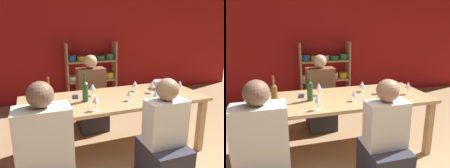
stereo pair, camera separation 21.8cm
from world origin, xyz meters
TOP-DOWN VIEW (x-y plane):
  - wall_back_red at (0.00, 3.83)m, footprint 8.80×0.06m
  - shelf_unit at (0.26, 3.63)m, footprint 1.14×0.30m
  - dining_table at (-0.05, 1.41)m, footprint 2.34×0.91m
  - mixing_bowl at (0.74, 1.57)m, footprint 0.24×0.24m
  - wine_bottle_green at (-0.86, 1.41)m, footprint 0.07×0.07m
  - wine_bottle_dark at (-0.44, 1.39)m, footprint 0.07×0.07m
  - wine_glass_white_a at (-0.41, 1.06)m, footprint 0.07×0.07m
  - wine_glass_empty_a at (0.50, 1.42)m, footprint 0.08×0.08m
  - wine_glass_red_a at (0.31, 1.57)m, footprint 0.08×0.08m
  - wine_glass_red_b at (0.32, 1.05)m, footprint 0.07×0.07m
  - wine_glass_white_b at (0.86, 1.30)m, footprint 0.08×0.08m
  - wine_glass_red_c at (0.07, 1.23)m, footprint 0.07×0.07m
  - wine_glass_empty_b at (0.66, 1.33)m, footprint 0.06×0.06m
  - wine_glass_red_d at (-0.30, 1.58)m, footprint 0.08×0.08m
  - cell_phone at (-0.52, 1.59)m, footprint 0.10×0.16m
  - person_far_a at (-0.14, 2.23)m, footprint 0.45×0.56m
  - person_near_b at (0.18, 0.61)m, footprint 0.40×0.50m

SIDE VIEW (x-z plane):
  - person_near_b at x=0.18m, z-range -0.16..1.02m
  - person_far_a at x=-0.14m, z-range -0.17..1.05m
  - shelf_unit at x=0.26m, z-range -0.12..1.19m
  - dining_table at x=-0.05m, z-range 0.30..1.06m
  - cell_phone at x=-0.52m, z-range 0.77..0.78m
  - mixing_bowl at x=0.74m, z-range 0.77..0.88m
  - wine_glass_red_c at x=0.07m, z-range 0.79..0.93m
  - wine_glass_red_a at x=0.31m, z-range 0.80..0.95m
  - wine_glass_red_b at x=0.32m, z-range 0.80..0.96m
  - wine_glass_empty_b at x=0.66m, z-range 0.80..0.96m
  - wine_glass_empty_a at x=0.50m, z-range 0.80..0.96m
  - wine_glass_red_d at x=-0.30m, z-range 0.80..0.97m
  - wine_glass_white_b at x=0.86m, z-range 0.80..0.97m
  - wine_glass_white_a at x=-0.41m, z-range 0.80..0.98m
  - wine_bottle_green at x=-0.86m, z-range 0.73..1.06m
  - wine_bottle_dark at x=-0.44m, z-range 0.73..1.08m
  - wall_back_red at x=0.00m, z-range 0.00..2.70m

